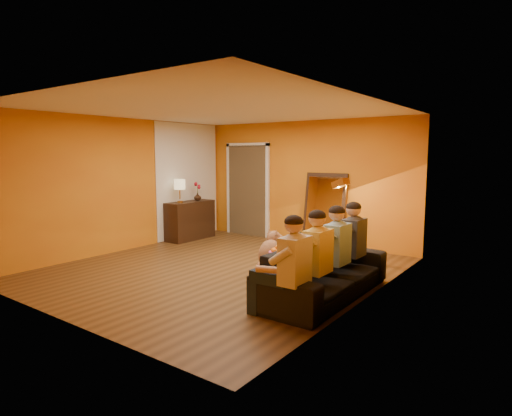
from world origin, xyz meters
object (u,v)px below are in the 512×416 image
Objects in this scene: dog at (271,252)px; person_mid_right at (337,251)px; coffee_table at (299,264)px; vase at (198,197)px; tumbler at (310,248)px; sideboard at (190,220)px; person_far_left at (295,269)px; laptop at (320,248)px; mirror_frame at (325,210)px; person_mid_left at (318,260)px; wine_bottle at (300,242)px; person_far_right at (354,244)px; floor_lamp at (346,220)px; sofa at (325,272)px; table_lamp at (180,191)px.

person_mid_right is at bearing -20.92° from dog.
vase reaches higher than coffee_table.
tumbler is at bearing 11.24° from dog.
dog is at bearing -22.61° from sideboard.
person_far_left is 4.16× the size of laptop.
laptop is (0.91, -1.94, -0.33)m from mirror_frame.
person_mid_left is at bearing -56.98° from tumbler.
person_far_left reaches higher than wine_bottle.
person_far_right is 4.59m from vase.
dog is 2.38× the size of laptop.
coffee_table is 4.16× the size of laptop.
dog is 0.57× the size of person_mid_left.
floor_lamp reaches higher than tumbler.
wine_bottle is at bearing -53.96° from coffee_table.
floor_lamp reaches higher than dog.
person_far_left is at bearing -74.78° from laptop.
coffee_table is at bearing 130.32° from person_mid_left.
mirror_frame is at bearing 27.06° from sofa.
person_mid_left is at bearing -90.00° from person_far_right.
wine_bottle is at bearing -169.03° from person_far_right.
person_mid_right and person_far_right have the same top height.
table_lamp is 3.81m from laptop.
floor_lamp reaches higher than sideboard.
person_far_left is at bearing -90.00° from person_far_right.
mirror_frame reaches higher than person_mid_left.
mirror_frame is at bearing 119.99° from person_mid_right.
person_far_left is at bearing -60.85° from floor_lamp.
sofa is at bearing -18.98° from table_lamp.
floor_lamp is at bearing 106.71° from person_mid_left.
mirror_frame reaches higher than sideboard.
table_lamp is at bearing -153.68° from mirror_frame.
person_mid_left reaches higher than vase.
tumbler is at bearing -68.52° from mirror_frame.
person_mid_right is at bearing -90.00° from person_far_right.
table_lamp reaches higher than sofa.
mirror_frame is 2.47m from coffee_table.
sofa is 1.88× the size of person_far_right.
person_mid_left reaches higher than dog.
person_far_right is at bearing -46.12° from floor_lamp.
table_lamp is 0.42× the size of coffee_table.
dog is (-0.49, -0.05, 0.14)m from coffee_table.
person_far_left is at bearing -34.54° from vase.
mirror_frame reaches higher than vase.
person_far_right reaches higher than dog.
dog is (-1.21, 0.49, 0.01)m from sofa.
floor_lamp is 8.42× the size of vase.
sideboard is 3.73m from coffee_table.
vase reaches higher than laptop.
sofa is at bearing -62.94° from mirror_frame.
coffee_table is 0.94m from person_far_right.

